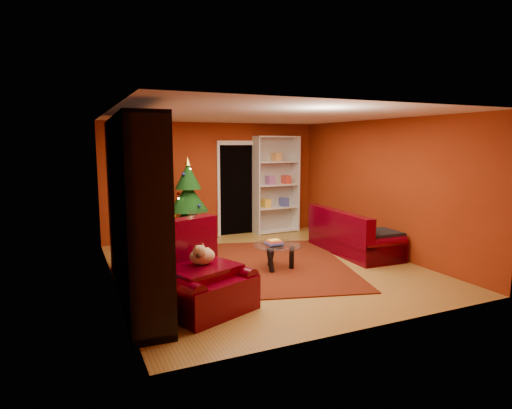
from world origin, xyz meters
name	(u,v)px	position (x,y,z in m)	size (l,w,h in m)	color
floor	(265,268)	(0.00, 0.00, -0.03)	(5.00, 5.50, 0.05)	olive
ceiling	(266,114)	(0.00, 0.00, 2.62)	(5.00, 5.50, 0.05)	silver
wall_back	(214,180)	(0.00, 2.77, 1.30)	(5.00, 0.05, 2.60)	maroon
wall_left	(110,201)	(-2.52, 0.00, 1.30)	(0.05, 5.50, 2.60)	maroon
wall_right	(383,187)	(2.52, 0.00, 1.30)	(0.05, 5.50, 2.60)	maroon
doorway	(239,190)	(0.60, 2.73, 1.05)	(1.06, 0.60, 2.16)	black
rug	(262,265)	(0.00, 0.11, 0.01)	(2.90, 3.38, 0.02)	#5C1D0C
media_unit	(134,209)	(-2.27, -0.55, 1.24)	(0.50, 3.24, 2.48)	black
christmas_tree	(189,204)	(-0.83, 1.91, 0.91)	(1.06, 1.06, 1.88)	#0C330D
gift_box_teal	(155,240)	(-1.48, 2.21, 0.16)	(0.33, 0.33, 0.33)	#1B6980
gift_box_green	(204,241)	(-0.55, 1.81, 0.14)	(0.28, 0.28, 0.28)	#246D2F
gift_box_red	(177,238)	(-0.97, 2.43, 0.10)	(0.20, 0.20, 0.20)	maroon
white_bookshelf	(276,185)	(1.51, 2.57, 1.15)	(1.10, 0.39, 2.37)	white
armchair	(202,275)	(-1.57, -1.38, 0.46)	(1.18, 1.18, 0.92)	#41000C
dog	(202,256)	(-1.54, -1.32, 0.69)	(0.40, 0.30, 0.30)	beige
sofa	(354,231)	(2.02, 0.18, 0.44)	(2.03, 0.91, 0.87)	#41000C
coffee_table	(278,257)	(0.13, -0.23, 0.22)	(0.85, 0.85, 0.53)	gray
acrylic_chair	(204,237)	(-0.79, 1.04, 0.40)	(0.41, 0.45, 0.80)	#66605B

